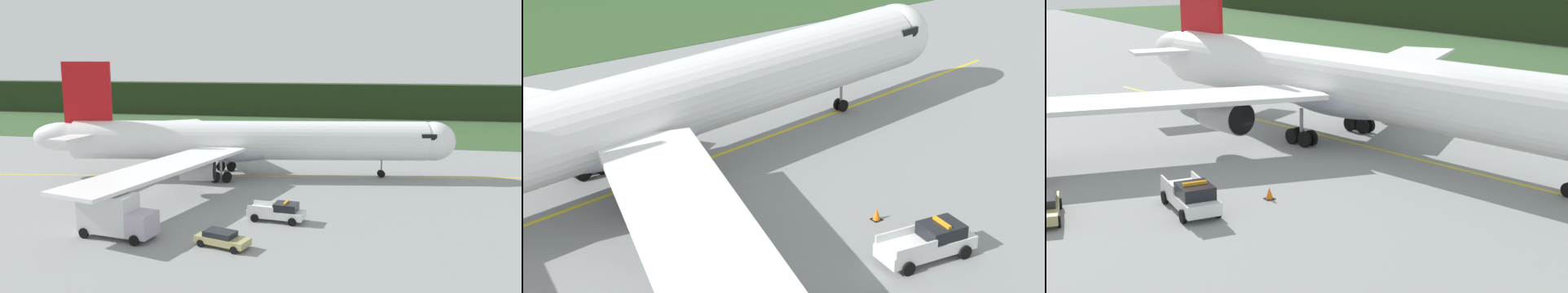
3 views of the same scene
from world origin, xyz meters
TOP-DOWN VIEW (x-y plane):
  - ground at (0.00, 0.00)m, footprint 320.00×320.00m
  - grass_verge at (0.00, 52.55)m, footprint 320.00×40.20m
  - distant_tree_line at (0.00, 77.18)m, footprint 288.00×6.90m
  - taxiway_centerline_main at (2.98, 7.79)m, footprint 70.33×10.97m
  - airliner at (2.12, 7.66)m, footprint 53.61×51.74m
  - ops_pickup_truck at (9.35, -9.42)m, footprint 5.48×2.80m
  - catering_truck at (-3.60, -16.10)m, footprint 6.98×3.66m
  - staff_car at (5.83, -16.64)m, footprint 4.76×3.00m
  - apron_cone at (9.95, -4.69)m, footprint 0.57×0.57m

SIDE VIEW (x-z plane):
  - ground at x=0.00m, z-range 0.00..0.00m
  - taxiway_centerline_main at x=2.98m, z-range 0.00..0.01m
  - grass_verge at x=0.00m, z-range 0.00..0.04m
  - apron_cone at x=9.95m, z-range -0.01..0.71m
  - staff_car at x=5.83m, z-range 0.05..1.35m
  - ops_pickup_truck at x=9.35m, z-range -0.07..1.87m
  - catering_truck at x=-3.60m, z-range -0.01..3.90m
  - distant_tree_line at x=0.00m, z-range 0.00..8.53m
  - airliner at x=2.12m, z-range -2.73..11.83m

